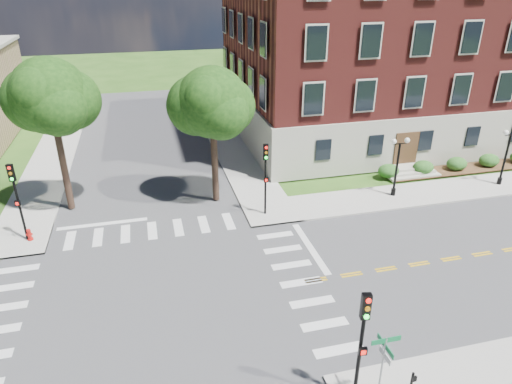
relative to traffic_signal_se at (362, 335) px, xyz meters
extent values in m
plane|color=#284F16|center=(-6.72, 7.28, -3.19)|extent=(160.00, 160.00, 0.00)
cube|color=#3D3D3F|center=(-6.72, 7.28, -3.18)|extent=(90.00, 12.00, 0.01)
cube|color=#3D3D3F|center=(-6.72, 7.28, -3.18)|extent=(12.00, 90.00, 0.01)
cube|color=#9E9B93|center=(16.28, 15.03, -3.13)|extent=(34.00, 3.50, 0.12)
cube|color=#9E9B93|center=(1.03, 30.28, -3.13)|extent=(3.50, 34.00, 0.12)
cube|color=#9E9B93|center=(-14.47, 30.28, -3.13)|extent=(3.50, 34.00, 0.12)
cube|color=silver|center=(2.08, 10.28, -3.19)|extent=(0.40, 5.50, 0.00)
cube|color=#A6A392|center=(17.28, 29.28, -0.97)|extent=(30.00, 20.00, 4.20)
cube|color=maroon|center=(17.28, 29.28, 7.03)|extent=(29.55, 19.70, 11.80)
cube|color=#472D19|center=(13.28, 19.24, -1.37)|extent=(2.00, 0.10, 2.80)
cylinder|color=black|center=(-11.83, 18.73, -0.45)|extent=(0.44, 0.44, 5.23)
sphere|color=black|center=(-11.83, 18.73, 4.50)|extent=(4.68, 4.68, 4.68)
cylinder|color=black|center=(-2.19, 17.62, -0.78)|extent=(0.44, 0.44, 4.56)
sphere|color=black|center=(-2.19, 17.62, 3.79)|extent=(4.59, 4.59, 4.59)
cylinder|color=black|center=(0.00, 0.02, -1.17)|extent=(0.14, 0.14, 3.80)
cube|color=black|center=(0.00, 0.02, 1.23)|extent=(0.35, 0.27, 1.00)
cylinder|color=red|center=(0.00, -0.11, 1.56)|extent=(0.19, 0.08, 0.18)
cylinder|color=orange|center=(0.00, -0.11, 1.23)|extent=(0.19, 0.08, 0.18)
cylinder|color=#19E533|center=(0.00, -0.11, 0.90)|extent=(0.19, 0.08, 0.18)
cube|color=black|center=(0.00, -0.16, -0.57)|extent=(0.32, 0.17, 0.30)
cylinder|color=black|center=(0.57, 14.74, -1.17)|extent=(0.14, 0.14, 3.80)
cube|color=black|center=(0.57, 14.74, 1.23)|extent=(0.37, 0.30, 1.00)
cylinder|color=red|center=(0.57, 14.61, 1.56)|extent=(0.19, 0.10, 0.18)
cylinder|color=orange|center=(0.57, 14.61, 1.23)|extent=(0.19, 0.10, 0.18)
cylinder|color=#19E533|center=(0.57, 14.61, 0.90)|extent=(0.19, 0.10, 0.18)
cube|color=black|center=(0.57, 14.56, -0.57)|extent=(0.32, 0.20, 0.30)
cylinder|color=black|center=(-13.91, 15.04, -1.17)|extent=(0.14, 0.14, 3.80)
cube|color=black|center=(-13.91, 15.04, 1.23)|extent=(0.37, 0.30, 1.00)
cylinder|color=red|center=(-13.91, 14.91, 1.56)|extent=(0.19, 0.10, 0.18)
cylinder|color=orange|center=(-13.91, 14.91, 1.23)|extent=(0.19, 0.10, 0.18)
cylinder|color=#19E533|center=(-13.91, 14.91, 0.90)|extent=(0.19, 0.10, 0.18)
cube|color=black|center=(-13.91, 14.86, -0.57)|extent=(0.32, 0.20, 0.30)
cylinder|color=black|center=(10.11, 15.20, -2.82)|extent=(0.32, 0.32, 0.50)
cylinder|color=black|center=(10.11, 15.20, -1.17)|extent=(0.16, 0.16, 3.80)
cube|color=black|center=(10.11, 15.20, 0.78)|extent=(1.00, 0.06, 0.06)
sphere|color=white|center=(9.61, 15.20, 0.98)|extent=(0.36, 0.36, 0.36)
sphere|color=white|center=(10.61, 15.20, 0.98)|extent=(0.36, 0.36, 0.36)
cylinder|color=black|center=(18.76, 14.98, -2.82)|extent=(0.32, 0.32, 0.50)
cylinder|color=black|center=(18.76, 14.98, -1.17)|extent=(0.16, 0.16, 3.80)
cube|color=black|center=(18.76, 14.98, 0.78)|extent=(1.00, 0.06, 0.06)
sphere|color=white|center=(18.26, 14.98, 0.98)|extent=(0.36, 0.36, 0.36)
cylinder|color=gray|center=(0.72, -0.36, -1.52)|extent=(0.07, 0.07, 3.10)
cube|color=#0D6C3A|center=(0.72, -0.36, -0.07)|extent=(1.10, 0.03, 0.20)
cube|color=#0D6C3A|center=(0.72, -0.36, -0.32)|extent=(0.03, 1.10, 0.20)
cube|color=silver|center=(0.77, -0.36, -0.77)|extent=(0.03, 0.75, 0.25)
cube|color=black|center=(2.02, -0.54, -2.02)|extent=(0.14, 0.08, 0.22)
cylinder|color=#B1110D|center=(-13.74, 14.95, -3.02)|extent=(0.32, 0.32, 0.10)
cylinder|color=#B1110D|center=(-13.74, 14.95, -2.77)|extent=(0.22, 0.22, 0.60)
sphere|color=#B1110D|center=(-13.74, 14.95, -2.44)|extent=(0.24, 0.24, 0.24)
cylinder|color=#B1110D|center=(-13.74, 14.95, -2.69)|extent=(0.35, 0.12, 0.12)
cylinder|color=#B1110D|center=(-13.74, 14.95, -2.69)|extent=(0.12, 0.35, 0.12)
camera|label=1|loc=(-6.42, -10.66, 11.16)|focal=32.00mm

